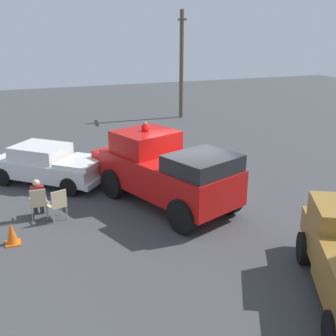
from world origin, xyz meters
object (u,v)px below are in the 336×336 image
object	(u,v)px
spectator_standing	(145,137)
utility_pole	(181,63)
spectator_seated	(38,196)
traffic_cone	(12,234)
vintage_fire_truck	(163,169)
classic_hot_rod	(49,164)
lawn_chair_spare	(58,203)
lawn_chair_near_truck	(38,201)

from	to	relation	value
spectator_standing	utility_pole	distance (m)	9.40
spectator_seated	traffic_cone	world-z (taller)	spectator_seated
spectator_seated	utility_pole	bearing A→B (deg)	-128.44
spectator_standing	vintage_fire_truck	bearing A→B (deg)	79.27
classic_hot_rod	traffic_cone	distance (m)	4.72
lawn_chair_spare	traffic_cone	size ratio (longest dim) A/B	1.61
lawn_chair_spare	utility_pole	distance (m)	16.14
lawn_chair_near_truck	spectator_seated	distance (m)	0.17
vintage_fire_truck	utility_pole	size ratio (longest dim) A/B	0.95
vintage_fire_truck	utility_pole	xyz separation A→B (m)	(-5.81, -12.71, 2.27)
vintage_fire_truck	spectator_seated	bearing A→B (deg)	-4.28
classic_hot_rod	lawn_chair_near_truck	size ratio (longest dim) A/B	4.41
lawn_chair_near_truck	traffic_cone	distance (m)	1.62
vintage_fire_truck	spectator_standing	bearing A→B (deg)	-100.73
spectator_standing	traffic_cone	distance (m)	8.57
lawn_chair_spare	spectator_seated	distance (m)	0.72
classic_hot_rod	spectator_seated	world-z (taller)	classic_hot_rod
utility_pole	classic_hot_rod	bearing A→B (deg)	45.66
lawn_chair_spare	spectator_seated	world-z (taller)	spectator_seated
classic_hot_rod	lawn_chair_spare	size ratio (longest dim) A/B	4.41
lawn_chair_near_truck	lawn_chair_spare	bearing A→B (deg)	149.03
lawn_chair_near_truck	spectator_seated	bearing A→B (deg)	-90.76
spectator_seated	traffic_cone	size ratio (longest dim) A/B	2.03
vintage_fire_truck	spectator_seated	size ratio (longest dim) A/B	4.91
lawn_chair_near_truck	traffic_cone	bearing A→B (deg)	59.10
vintage_fire_truck	lawn_chair_spare	distance (m)	3.54
vintage_fire_truck	spectator_standing	xyz separation A→B (m)	(-0.96, -5.06, -0.23)
lawn_chair_near_truck	vintage_fire_truck	bearing A→B (deg)	177.58
classic_hot_rod	utility_pole	xyz separation A→B (m)	(-9.22, -9.44, 2.72)
vintage_fire_truck	lawn_chair_near_truck	world-z (taller)	vintage_fire_truck
classic_hot_rod	lawn_chair_near_truck	world-z (taller)	classic_hot_rod
classic_hot_rod	lawn_chair_spare	world-z (taller)	classic_hot_rod
classic_hot_rod	spectator_seated	size ratio (longest dim) A/B	3.49
vintage_fire_truck	lawn_chair_spare	xyz separation A→B (m)	(3.49, 0.16, -0.61)
lawn_chair_spare	utility_pole	world-z (taller)	utility_pole
classic_hot_rod	lawn_chair_spare	bearing A→B (deg)	88.71
utility_pole	vintage_fire_truck	bearing A→B (deg)	65.42
vintage_fire_truck	lawn_chair_spare	world-z (taller)	vintage_fire_truck
spectator_seated	spectator_standing	distance (m)	6.90
spectator_seated	spectator_standing	bearing A→B (deg)	-136.40
lawn_chair_near_truck	lawn_chair_spare	world-z (taller)	same
vintage_fire_truck	lawn_chair_near_truck	bearing A→B (deg)	-2.42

